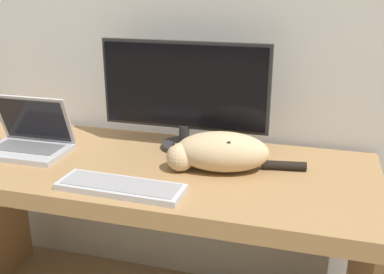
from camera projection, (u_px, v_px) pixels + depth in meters
name	position (u px, v px, depth m)	size (l,w,h in m)	color
desk	(146.00, 197.00, 1.67)	(1.64, 0.66, 0.71)	#A37A4C
monitor	(184.00, 92.00, 1.69)	(0.65, 0.18, 0.42)	#282828
laptop	(29.00, 141.00, 1.71)	(0.31, 0.21, 0.21)	#B7B7BC
external_keyboard	(121.00, 187.00, 1.41)	(0.41, 0.14, 0.02)	#BCBCC1
cat	(219.00, 151.00, 1.54)	(0.47, 0.21, 0.14)	#D1B284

